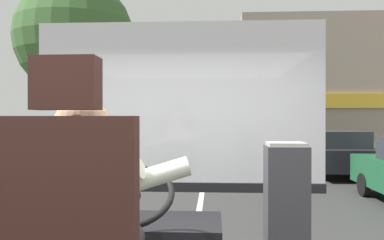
# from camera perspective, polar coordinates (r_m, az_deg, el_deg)

# --- Properties ---
(ground) EXTENTS (18.00, 44.00, 0.06)m
(ground) POSITION_cam_1_polar(r_m,az_deg,el_deg) (10.76, 1.59, -9.85)
(ground) COLOR #333333
(bus_driver) EXTENTS (0.80, 0.58, 0.73)m
(bus_driver) POSITION_cam_1_polar(r_m,az_deg,el_deg) (1.65, -14.84, -13.24)
(bus_driver) COLOR #332D28
(bus_driver) RESTS_ON driver_seat
(fare_box) EXTENTS (0.22, 0.21, 0.98)m
(fare_box) POSITION_cam_1_polar(r_m,az_deg,el_deg) (2.29, 13.49, -15.53)
(fare_box) COLOR #333338
(fare_box) RESTS_ON bus_floor
(windshield_panel) EXTENTS (2.50, 0.08, 1.48)m
(windshield_panel) POSITION_cam_1_polar(r_m,az_deg,el_deg) (3.42, -1.84, -0.77)
(windshield_panel) COLOR silver
(street_tree) EXTENTS (3.54, 3.54, 6.04)m
(street_tree) POSITION_cam_1_polar(r_m,az_deg,el_deg) (12.55, -16.61, 11.29)
(street_tree) COLOR #4C3828
(street_tree) RESTS_ON ground
(shop_building) EXTENTS (10.58, 5.27, 6.34)m
(shop_building) POSITION_cam_1_polar(r_m,az_deg,el_deg) (20.39, 21.78, 3.97)
(shop_building) COLOR gray
(shop_building) RESTS_ON ground
(parked_car_black) EXTENTS (1.80, 3.81, 1.45)m
(parked_car_black) POSITION_cam_1_polar(r_m,az_deg,el_deg) (13.74, 20.22, -4.40)
(parked_car_black) COLOR black
(parked_car_black) RESTS_ON ground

